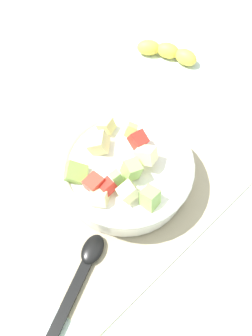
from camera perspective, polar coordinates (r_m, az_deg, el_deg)
ground_plane at (r=0.76m, az=-0.03°, el=-1.05°), size 2.40×2.40×0.00m
placemat at (r=0.75m, az=-0.03°, el=-0.94°), size 0.50×0.37×0.01m
salad_bowl at (r=0.71m, az=-0.08°, el=-0.38°), size 0.25×0.25×0.11m
serving_spoon at (r=0.67m, az=-7.01°, el=-16.04°), size 0.24×0.12×0.01m
banana_whole at (r=0.95m, az=6.13°, el=16.75°), size 0.09×0.15×0.04m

